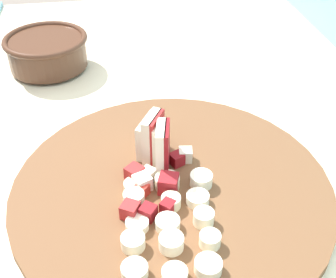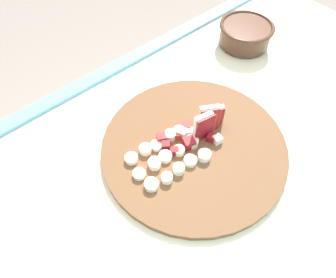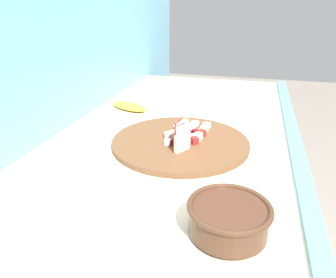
% 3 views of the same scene
% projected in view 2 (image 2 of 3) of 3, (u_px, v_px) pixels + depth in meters
% --- Properties ---
extents(tiled_countertop, '(1.52, 0.70, 0.91)m').
position_uv_depth(tiled_countertop, '(170.00, 249.00, 0.97)').
color(tiled_countertop, beige).
rests_on(tiled_countertop, ground).
extents(cutting_board, '(0.38, 0.38, 0.01)m').
position_uv_depth(cutting_board, '(194.00, 147.00, 0.64)').
color(cutting_board, brown).
rests_on(cutting_board, tiled_countertop).
extents(apple_wedge_fan, '(0.08, 0.04, 0.06)m').
position_uv_depth(apple_wedge_fan, '(208.00, 121.00, 0.63)').
color(apple_wedge_fan, '#A32323').
rests_on(apple_wedge_fan, cutting_board).
extents(apple_dice_pile, '(0.11, 0.10, 0.02)m').
position_uv_depth(apple_dice_pile, '(185.00, 138.00, 0.63)').
color(apple_dice_pile, maroon).
rests_on(apple_dice_pile, cutting_board).
extents(banana_slice_rows, '(0.15, 0.12, 0.02)m').
position_uv_depth(banana_slice_rows, '(169.00, 156.00, 0.61)').
color(banana_slice_rows, beige).
rests_on(banana_slice_rows, cutting_board).
extents(ceramic_bowl, '(0.14, 0.14, 0.06)m').
position_uv_depth(ceramic_bowl, '(246.00, 33.00, 0.82)').
color(ceramic_bowl, '#4C2D1E').
rests_on(ceramic_bowl, tiled_countertop).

